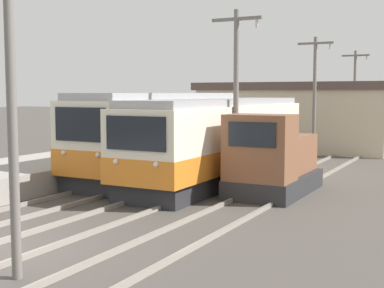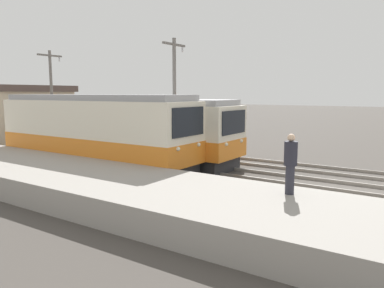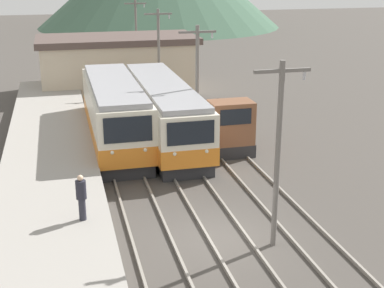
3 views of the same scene
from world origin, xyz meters
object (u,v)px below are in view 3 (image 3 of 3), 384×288
catenary_mast_near (278,149)px  person_on_platform (81,196)px  shunting_locomotive (223,127)px  catenary_mast_far (159,53)px  catenary_mast_distant (136,34)px  commuter_train_left (115,116)px  catenary_mast_mid (197,84)px  commuter_train_center (163,114)px

catenary_mast_near → person_on_platform: bearing=163.7°
shunting_locomotive → catenary_mast_far: catenary_mast_far is taller
catenary_mast_distant → catenary_mast_far: bearing=-90.0°
person_on_platform → catenary_mast_distant: bearing=77.8°
catenary_mast_distant → commuter_train_left: bearing=-102.0°
shunting_locomotive → catenary_mast_distant: 22.33m
catenary_mast_mid → catenary_mast_far: bearing=90.0°
commuter_train_center → catenary_mast_far: (1.51, 9.08, 2.10)m
commuter_train_left → shunting_locomotive: (5.80, -1.81, -0.52)m
catenary_mast_far → person_on_platform: bearing=-108.5°
shunting_locomotive → catenary_mast_far: size_ratio=0.70×
commuter_train_center → catenary_mast_far: catenary_mast_far is taller
commuter_train_left → shunting_locomotive: 6.10m
catenary_mast_distant → person_on_platform: size_ratio=3.87×
person_on_platform → catenary_mast_near: bearing=-16.3°
catenary_mast_distant → person_on_platform: catenary_mast_distant is taller
catenary_mast_near → catenary_mast_far: 22.11m
commuter_train_left → catenary_mast_near: 13.70m
catenary_mast_distant → person_on_platform: 31.97m
commuter_train_left → catenary_mast_far: size_ratio=1.68×
catenary_mast_near → person_on_platform: 7.26m
catenary_mast_mid → catenary_mast_far: (0.00, 11.06, 0.00)m
catenary_mast_near → person_on_platform: (-6.73, 1.97, -1.88)m
commuter_train_left → catenary_mast_near: (4.31, -12.85, 2.00)m
catenary_mast_far → catenary_mast_mid: bearing=-90.0°
commuter_train_center → shunting_locomotive: commuter_train_center is taller
shunting_locomotive → person_on_platform: (-8.23, -9.06, 0.64)m
catenary_mast_far → catenary_mast_distant: same height
commuter_train_left → catenary_mast_mid: 5.08m
catenary_mast_near → catenary_mast_distant: 33.17m
commuter_train_left → catenary_mast_far: (4.31, 9.26, 2.00)m
catenary_mast_distant → person_on_platform: bearing=-102.2°
catenary_mast_mid → catenary_mast_far: size_ratio=1.00×
shunting_locomotive → catenary_mast_mid: bearing=179.3°
commuter_train_left → shunting_locomotive: size_ratio=2.39×
shunting_locomotive → catenary_mast_mid: 2.93m
catenary_mast_mid → catenary_mast_far: 11.06m
commuter_train_center → catenary_mast_near: bearing=-83.4°
catenary_mast_far → person_on_platform: 21.32m
commuter_train_center → catenary_mast_far: 9.44m
catenary_mast_near → catenary_mast_mid: size_ratio=1.00×
shunting_locomotive → person_on_platform: shunting_locomotive is taller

